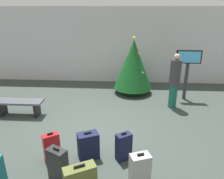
% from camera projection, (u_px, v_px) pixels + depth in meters
% --- Properties ---
extents(ground_plane, '(16.00, 16.00, 0.00)m').
position_uv_depth(ground_plane, '(93.00, 130.00, 5.76)').
color(ground_plane, '#38423D').
extents(back_wall, '(16.00, 0.20, 3.13)m').
position_uv_depth(back_wall, '(106.00, 46.00, 9.11)').
color(back_wall, silver).
rests_on(back_wall, ground_plane).
extents(holiday_tree, '(1.43, 1.43, 2.13)m').
position_uv_depth(holiday_tree, '(133.00, 64.00, 7.92)').
color(holiday_tree, '#4C3319').
rests_on(holiday_tree, ground_plane).
extents(flight_info_kiosk, '(0.83, 0.12, 1.75)m').
position_uv_depth(flight_info_kiosk, '(188.00, 66.00, 7.31)').
color(flight_info_kiosk, '#333338').
rests_on(flight_info_kiosk, ground_plane).
extents(waiting_bench, '(1.41, 0.44, 0.48)m').
position_uv_depth(waiting_bench, '(19.00, 104.00, 6.43)').
color(waiting_bench, '#4C5159').
rests_on(waiting_bench, ground_plane).
extents(traveller_0, '(0.37, 0.37, 1.77)m').
position_uv_depth(traveller_0, '(174.00, 80.00, 6.77)').
color(traveller_0, '#19594C').
rests_on(traveller_0, ground_plane).
extents(suitcase_1, '(0.37, 0.32, 0.64)m').
position_uv_depth(suitcase_1, '(52.00, 147.00, 4.56)').
color(suitcase_1, '#B2191E').
rests_on(suitcase_1, ground_plane).
extents(suitcase_2, '(0.50, 0.41, 0.63)m').
position_uv_depth(suitcase_2, '(88.00, 146.00, 4.60)').
color(suitcase_2, '#141938').
rests_on(suitcase_2, ground_plane).
extents(suitcase_4, '(0.41, 0.33, 0.67)m').
position_uv_depth(suitcase_4, '(140.00, 170.00, 3.89)').
color(suitcase_4, '#9EA0A5').
rests_on(suitcase_4, ground_plane).
extents(suitcase_5, '(0.37, 0.33, 0.65)m').
position_uv_depth(suitcase_5, '(124.00, 147.00, 4.55)').
color(suitcase_5, '#141938').
rests_on(suitcase_5, ground_plane).
extents(suitcase_7, '(0.42, 0.35, 0.71)m').
position_uv_depth(suitcase_7, '(58.00, 165.00, 3.98)').
color(suitcase_7, '#232326').
rests_on(suitcase_7, ground_plane).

